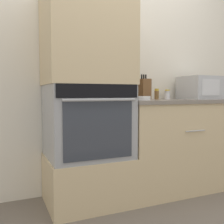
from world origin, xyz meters
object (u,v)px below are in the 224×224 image
condiment_jar_far (157,94)px  condiment_jar_mid (167,95)px  knife_block (144,89)px  condiment_jar_near (167,94)px  bowl (142,98)px  microwave (200,88)px  wall_oven (87,121)px

condiment_jar_far → condiment_jar_mid: bearing=-62.5°
knife_block → condiment_jar_near: 0.42m
bowl → condiment_jar_near: (0.54, 0.37, 0.03)m
microwave → knife_block: 0.71m
bowl → condiment_jar_far: (0.35, 0.29, 0.04)m
condiment_jar_mid → microwave: bearing=2.4°
knife_block → microwave: bearing=-1.8°
microwave → condiment_jar_mid: 0.46m
wall_oven → knife_block: (0.63, 0.09, 0.29)m
microwave → bowl: size_ratio=2.53×
microwave → condiment_jar_far: size_ratio=3.37×
condiment_jar_mid → condiment_jar_far: (-0.06, 0.11, 0.01)m
wall_oven → microwave: microwave is taller
microwave → condiment_jar_near: microwave is taller
microwave → bowl: (-0.85, -0.20, -0.11)m
condiment_jar_near → bowl: bearing=-145.4°
wall_oven → condiment_jar_far: wall_oven is taller
condiment_jar_near → condiment_jar_far: size_ratio=0.93×
microwave → condiment_jar_mid: (-0.45, -0.02, -0.08)m
condiment_jar_mid → knife_block: bearing=170.9°
condiment_jar_near → condiment_jar_mid: size_ratio=1.19×
wall_oven → knife_block: knife_block is taller
wall_oven → microwave: bearing=2.8°
knife_block → condiment_jar_mid: size_ratio=2.86×
condiment_jar_near → condiment_jar_mid: condiment_jar_near is taller
microwave → condiment_jar_near: 0.36m
wall_oven → condiment_jar_far: bearing=10.6°
condiment_jar_far → knife_block: bearing=-161.4°
knife_block → condiment_jar_far: knife_block is taller
knife_block → condiment_jar_near: knife_block is taller
microwave → condiment_jar_far: 0.52m
condiment_jar_near → condiment_jar_far: (-0.19, -0.08, 0.00)m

